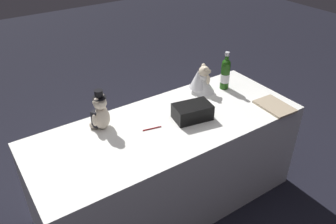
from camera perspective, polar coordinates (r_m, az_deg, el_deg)
The scene contains 8 objects.
ground_plane at distance 2.93m, azimuth -0.00°, elevation -14.57°, with size 12.00×12.00×0.00m, color black.
reception_table at distance 2.66m, azimuth -0.00°, elevation -8.88°, with size 2.00×0.79×0.77m, color white.
teddy_bear_groom at distance 2.36m, azimuth -11.32°, elevation -0.24°, with size 0.14×0.14×0.30m.
teddy_bear_bride at distance 2.80m, azimuth 5.70°, elevation 5.27°, with size 0.24×0.21×0.24m.
champagne_bottle at distance 2.86m, azimuth 9.60°, elevation 6.41°, with size 0.08×0.08×0.32m.
signing_pen at distance 2.37m, azimuth -2.79°, elevation -2.80°, with size 0.14×0.04×0.01m.
gift_case_black at distance 2.46m, azimuth 4.12°, elevation 0.05°, with size 0.30×0.21×0.11m.
guestbook at distance 2.73m, azimuth 17.47°, elevation 0.92°, with size 0.20×0.28×0.02m, color tan.
Camera 1 is at (-1.11, -1.66, 2.14)m, focal length 36.30 mm.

